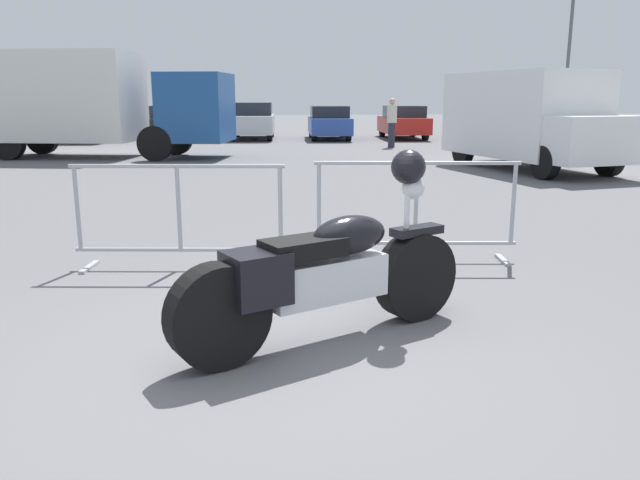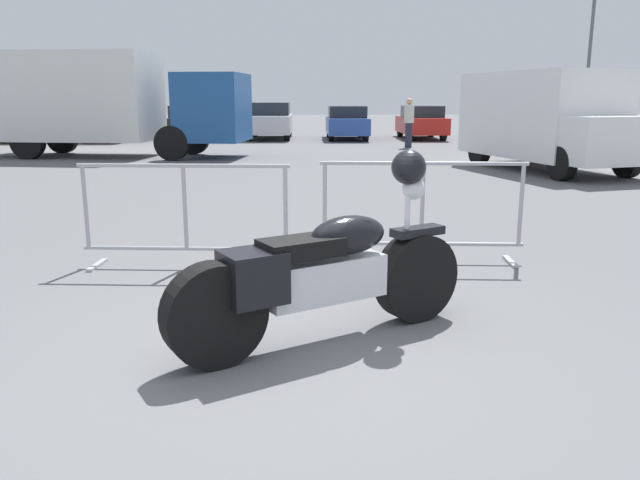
{
  "view_description": "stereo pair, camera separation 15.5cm",
  "coord_description": "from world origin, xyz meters",
  "px_view_note": "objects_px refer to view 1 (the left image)",
  "views": [
    {
      "loc": [
        -0.27,
        -3.8,
        1.71
      ],
      "look_at": [
        0.29,
        0.8,
        0.65
      ],
      "focal_mm": 35.0,
      "sensor_mm": 36.0,
      "label": 1
    },
    {
      "loc": [
        -0.12,
        -3.82,
        1.71
      ],
      "look_at": [
        0.29,
        0.8,
        0.65
      ],
      "focal_mm": 35.0,
      "sensor_mm": 36.0,
      "label": 2
    }
  ],
  "objects_px": {
    "parked_car_maroon": "(93,122)",
    "parked_car_black": "(175,123)",
    "pedestrian": "(392,121)",
    "street_lamp": "(570,40)",
    "crowd_barrier_near": "(179,216)",
    "parked_car_silver": "(252,121)",
    "box_truck": "(80,100)",
    "motorcycle": "(327,272)",
    "delivery_van": "(527,117)",
    "parked_car_blue": "(329,123)",
    "crowd_barrier_far": "(416,210)",
    "parked_car_red": "(403,122)",
    "parked_car_yellow": "(11,122)"
  },
  "relations": [
    {
      "from": "motorcycle",
      "to": "street_lamp",
      "type": "bearing_deg",
      "value": 31.86
    },
    {
      "from": "motorcycle",
      "to": "parked_car_black",
      "type": "xyz_separation_m",
      "value": [
        -3.35,
        22.41,
        0.19
      ]
    },
    {
      "from": "parked_car_black",
      "to": "delivery_van",
      "type": "bearing_deg",
      "value": -137.47
    },
    {
      "from": "delivery_van",
      "to": "parked_car_maroon",
      "type": "height_order",
      "value": "delivery_van"
    },
    {
      "from": "parked_car_silver",
      "to": "motorcycle",
      "type": "bearing_deg",
      "value": -175.64
    },
    {
      "from": "parked_car_black",
      "to": "parked_car_blue",
      "type": "bearing_deg",
      "value": -90.17
    },
    {
      "from": "delivery_van",
      "to": "parked_car_yellow",
      "type": "distance_m",
      "value": 19.98
    },
    {
      "from": "crowd_barrier_near",
      "to": "street_lamp",
      "type": "xyz_separation_m",
      "value": [
        12.44,
        15.91,
        3.16
      ]
    },
    {
      "from": "crowd_barrier_near",
      "to": "pedestrian",
      "type": "height_order",
      "value": "pedestrian"
    },
    {
      "from": "parked_car_blue",
      "to": "pedestrian",
      "type": "height_order",
      "value": "pedestrian"
    },
    {
      "from": "delivery_van",
      "to": "motorcycle",
      "type": "bearing_deg",
      "value": -42.69
    },
    {
      "from": "parked_car_silver",
      "to": "parked_car_blue",
      "type": "bearing_deg",
      "value": -97.54
    },
    {
      "from": "delivery_van",
      "to": "parked_car_black",
      "type": "relative_size",
      "value": 1.26
    },
    {
      "from": "motorcycle",
      "to": "parked_car_blue",
      "type": "bearing_deg",
      "value": 55.97
    },
    {
      "from": "motorcycle",
      "to": "crowd_barrier_far",
      "type": "distance_m",
      "value": 2.42
    },
    {
      "from": "box_truck",
      "to": "parked_car_maroon",
      "type": "xyz_separation_m",
      "value": [
        -1.34,
        7.27,
        -0.88
      ]
    },
    {
      "from": "crowd_barrier_near",
      "to": "box_truck",
      "type": "height_order",
      "value": "box_truck"
    },
    {
      "from": "crowd_barrier_near",
      "to": "street_lamp",
      "type": "bearing_deg",
      "value": 51.99
    },
    {
      "from": "delivery_van",
      "to": "parked_car_maroon",
      "type": "relative_size",
      "value": 1.18
    },
    {
      "from": "parked_car_yellow",
      "to": "parked_car_black",
      "type": "relative_size",
      "value": 1.08
    },
    {
      "from": "delivery_van",
      "to": "parked_car_black",
      "type": "distance_m",
      "value": 15.41
    },
    {
      "from": "parked_car_maroon",
      "to": "parked_car_black",
      "type": "bearing_deg",
      "value": -81.12
    },
    {
      "from": "parked_car_blue",
      "to": "crowd_barrier_far",
      "type": "bearing_deg",
      "value": 178.77
    },
    {
      "from": "crowd_barrier_near",
      "to": "parked_car_silver",
      "type": "relative_size",
      "value": 0.47
    },
    {
      "from": "parked_car_silver",
      "to": "box_truck",
      "type": "bearing_deg",
      "value": 150.9
    },
    {
      "from": "crowd_barrier_far",
      "to": "parked_car_red",
      "type": "bearing_deg",
      "value": 75.99
    },
    {
      "from": "pedestrian",
      "to": "street_lamp",
      "type": "distance_m",
      "value": 7.21
    },
    {
      "from": "parked_car_blue",
      "to": "street_lamp",
      "type": "relative_size",
      "value": 0.73
    },
    {
      "from": "box_truck",
      "to": "delivery_van",
      "type": "bearing_deg",
      "value": -10.31
    },
    {
      "from": "crowd_barrier_near",
      "to": "street_lamp",
      "type": "distance_m",
      "value": 20.44
    },
    {
      "from": "parked_car_blue",
      "to": "street_lamp",
      "type": "distance_m",
      "value": 9.59
    },
    {
      "from": "pedestrian",
      "to": "crowd_barrier_near",
      "type": "bearing_deg",
      "value": -164.5
    },
    {
      "from": "parked_car_black",
      "to": "parked_car_yellow",
      "type": "bearing_deg",
      "value": 94.4
    },
    {
      "from": "parked_car_blue",
      "to": "street_lamp",
      "type": "height_order",
      "value": "street_lamp"
    },
    {
      "from": "parked_car_black",
      "to": "street_lamp",
      "type": "bearing_deg",
      "value": -102.92
    },
    {
      "from": "delivery_van",
      "to": "pedestrian",
      "type": "distance_m",
      "value": 7.21
    },
    {
      "from": "parked_car_yellow",
      "to": "crowd_barrier_far",
      "type": "bearing_deg",
      "value": -147.7
    },
    {
      "from": "pedestrian",
      "to": "street_lamp",
      "type": "xyz_separation_m",
      "value": [
        6.62,
        0.61,
        2.79
      ]
    },
    {
      "from": "parked_car_blue",
      "to": "box_truck",
      "type": "bearing_deg",
      "value": 134.72
    },
    {
      "from": "crowd_barrier_near",
      "to": "delivery_van",
      "type": "xyz_separation_m",
      "value": [
        7.47,
        8.29,
        0.69
      ]
    },
    {
      "from": "box_truck",
      "to": "parked_car_black",
      "type": "height_order",
      "value": "box_truck"
    },
    {
      "from": "delivery_van",
      "to": "parked_car_blue",
      "type": "relative_size",
      "value": 1.28
    },
    {
      "from": "motorcycle",
      "to": "parked_car_black",
      "type": "distance_m",
      "value": 22.66
    },
    {
      "from": "crowd_barrier_far",
      "to": "delivery_van",
      "type": "height_order",
      "value": "delivery_van"
    },
    {
      "from": "motorcycle",
      "to": "parked_car_silver",
      "type": "xyz_separation_m",
      "value": [
        -0.17,
        22.6,
        0.25
      ]
    },
    {
      "from": "box_truck",
      "to": "parked_car_maroon",
      "type": "bearing_deg",
      "value": 111.57
    },
    {
      "from": "crowd_barrier_far",
      "to": "pedestrian",
      "type": "relative_size",
      "value": 1.26
    },
    {
      "from": "crowd_barrier_far",
      "to": "parked_car_yellow",
      "type": "bearing_deg",
      "value": 118.36
    },
    {
      "from": "parked_car_red",
      "to": "street_lamp",
      "type": "xyz_separation_m",
      "value": [
        5.01,
        -4.05,
        3.02
      ]
    },
    {
      "from": "crowd_barrier_far",
      "to": "street_lamp",
      "type": "relative_size",
      "value": 0.37
    }
  ]
}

